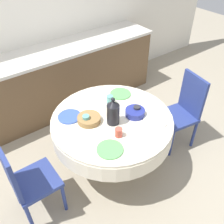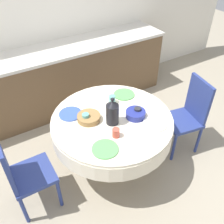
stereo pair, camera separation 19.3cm
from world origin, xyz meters
The scene contains 17 objects.
ground_plane centered at (0.00, 0.00, 0.00)m, with size 12.00×12.00×0.00m, color #9E937F.
wall_back centered at (0.00, 1.76, 1.30)m, with size 7.00×0.05×2.60m.
kitchen_counter centered at (0.00, 1.42, 0.48)m, with size 3.24×0.64×0.95m.
dining_table centered at (0.00, 0.00, 0.63)m, with size 1.26×1.26×0.75m.
chair_left centered at (0.96, -0.17, 0.52)m, with size 0.46×0.46×0.96m.
chair_right centered at (-0.98, 0.01, 0.52)m, with size 0.40×0.40×0.96m.
plate_near_left centered at (-0.28, -0.34, 0.76)m, with size 0.24×0.24×0.01m, color #5BA85B.
cup_near_left centered at (-0.11, -0.25, 0.80)m, with size 0.07×0.07×0.09m, color #CC4C3D.
plate_near_right centered at (0.32, -0.30, 0.76)m, with size 0.24×0.24×0.01m, color white.
cup_near_right centered at (0.25, -0.09, 0.80)m, with size 0.07×0.07×0.09m, color #28282D.
plate_far_left centered at (-0.34, 0.28, 0.76)m, with size 0.24×0.24×0.01m, color #3856AD.
cup_far_left centered at (-0.25, 0.10, 0.80)m, with size 0.07×0.07×0.09m, color #5BA39E.
plate_far_right centered at (0.33, 0.28, 0.76)m, with size 0.24×0.24×0.01m, color #5BA85B.
cup_far_right centered at (0.14, 0.23, 0.80)m, with size 0.07×0.07×0.09m, color #5BA39E.
coffee_carafe centered at (-0.03, -0.06, 0.88)m, with size 0.13×0.13×0.30m.
bread_basket centered at (-0.21, 0.10, 0.78)m, with size 0.24×0.24×0.06m, color olive.
fruit_bowl centered at (0.22, -0.10, 0.78)m, with size 0.20×0.20×0.07m, color navy.
Camera 2 is at (-1.01, -1.67, 2.40)m, focal length 40.00 mm.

